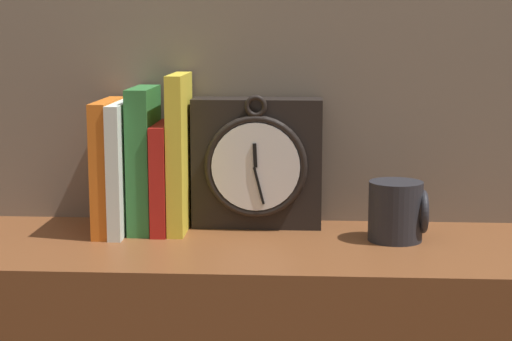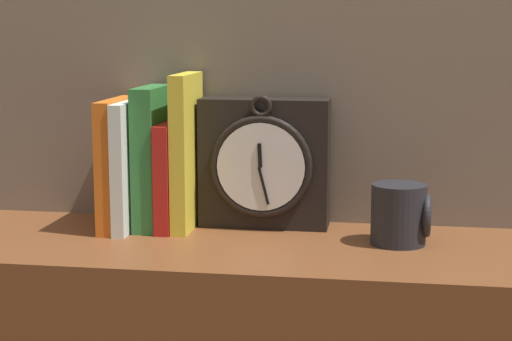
{
  "view_description": "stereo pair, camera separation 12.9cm",
  "coord_description": "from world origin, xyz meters",
  "px_view_note": "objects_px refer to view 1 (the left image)",
  "views": [
    {
      "loc": [
        0.08,
        -1.27,
        1.25
      ],
      "look_at": [
        0.0,
        0.0,
        1.03
      ],
      "focal_mm": 60.0,
      "sensor_mm": 36.0,
      "label": 1
    },
    {
      "loc": [
        0.2,
        -1.26,
        1.25
      ],
      "look_at": [
        0.0,
        0.0,
        1.03
      ],
      "focal_mm": 60.0,
      "sensor_mm": 36.0,
      "label": 2
    }
  ],
  "objects_px": {
    "book_slot2_green": "(144,159)",
    "book_slot1_white": "(123,167)",
    "book_slot0_orange": "(109,166)",
    "mug": "(398,211)",
    "book_slot3_red": "(164,177)",
    "book_slot4_yellow": "(180,153)",
    "clock": "(257,163)"
  },
  "relations": [
    {
      "from": "clock",
      "to": "mug",
      "type": "xyz_separation_m",
      "value": [
        0.22,
        -0.08,
        -0.06
      ]
    },
    {
      "from": "book_slot3_red",
      "to": "mug",
      "type": "distance_m",
      "value": 0.38
    },
    {
      "from": "book_slot1_white",
      "to": "book_slot3_red",
      "type": "height_order",
      "value": "book_slot1_white"
    },
    {
      "from": "clock",
      "to": "mug",
      "type": "distance_m",
      "value": 0.25
    },
    {
      "from": "book_slot0_orange",
      "to": "book_slot3_red",
      "type": "distance_m",
      "value": 0.09
    },
    {
      "from": "book_slot2_green",
      "to": "mug",
      "type": "distance_m",
      "value": 0.42
    },
    {
      "from": "book_slot2_green",
      "to": "book_slot4_yellow",
      "type": "xyz_separation_m",
      "value": [
        0.06,
        -0.0,
        0.01
      ]
    },
    {
      "from": "book_slot0_orange",
      "to": "mug",
      "type": "relative_size",
      "value": 2.28
    },
    {
      "from": "book_slot4_yellow",
      "to": "mug",
      "type": "height_order",
      "value": "book_slot4_yellow"
    },
    {
      "from": "book_slot1_white",
      "to": "mug",
      "type": "distance_m",
      "value": 0.45
    },
    {
      "from": "book_slot2_green",
      "to": "book_slot4_yellow",
      "type": "bearing_deg",
      "value": -0.62
    },
    {
      "from": "mug",
      "to": "book_slot4_yellow",
      "type": "bearing_deg",
      "value": 171.41
    },
    {
      "from": "book_slot3_red",
      "to": "clock",
      "type": "bearing_deg",
      "value": 11.51
    },
    {
      "from": "book_slot4_yellow",
      "to": "book_slot3_red",
      "type": "bearing_deg",
      "value": -176.16
    },
    {
      "from": "clock",
      "to": "book_slot2_green",
      "type": "relative_size",
      "value": 0.95
    },
    {
      "from": "book_slot2_green",
      "to": "book_slot1_white",
      "type": "bearing_deg",
      "value": -157.19
    },
    {
      "from": "book_slot0_orange",
      "to": "book_slot4_yellow",
      "type": "xyz_separation_m",
      "value": [
        0.11,
        0.01,
        0.02
      ]
    },
    {
      "from": "book_slot3_red",
      "to": "mug",
      "type": "height_order",
      "value": "book_slot3_red"
    },
    {
      "from": "book_slot4_yellow",
      "to": "book_slot1_white",
      "type": "bearing_deg",
      "value": -171.89
    },
    {
      "from": "clock",
      "to": "book_slot4_yellow",
      "type": "xyz_separation_m",
      "value": [
        -0.12,
        -0.03,
        0.02
      ]
    },
    {
      "from": "book_slot0_orange",
      "to": "book_slot3_red",
      "type": "height_order",
      "value": "book_slot0_orange"
    },
    {
      "from": "book_slot2_green",
      "to": "book_slot3_red",
      "type": "xyz_separation_m",
      "value": [
        0.03,
        -0.0,
        -0.03
      ]
    },
    {
      "from": "book_slot1_white",
      "to": "book_slot3_red",
      "type": "relative_size",
      "value": 1.2
    },
    {
      "from": "book_slot1_white",
      "to": "book_slot2_green",
      "type": "distance_m",
      "value": 0.04
    },
    {
      "from": "book_slot0_orange",
      "to": "book_slot3_red",
      "type": "xyz_separation_m",
      "value": [
        0.09,
        0.01,
        -0.02
      ]
    },
    {
      "from": "clock",
      "to": "book_slot4_yellow",
      "type": "distance_m",
      "value": 0.13
    },
    {
      "from": "book_slot3_red",
      "to": "book_slot1_white",
      "type": "bearing_deg",
      "value": -170.15
    },
    {
      "from": "book_slot2_green",
      "to": "mug",
      "type": "bearing_deg",
      "value": -7.45
    },
    {
      "from": "book_slot0_orange",
      "to": "book_slot1_white",
      "type": "distance_m",
      "value": 0.02
    },
    {
      "from": "book_slot0_orange",
      "to": "book_slot4_yellow",
      "type": "height_order",
      "value": "book_slot4_yellow"
    },
    {
      "from": "book_slot4_yellow",
      "to": "mug",
      "type": "xyz_separation_m",
      "value": [
        0.35,
        -0.05,
        -0.08
      ]
    },
    {
      "from": "clock",
      "to": "book_slot0_orange",
      "type": "distance_m",
      "value": 0.24
    }
  ]
}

